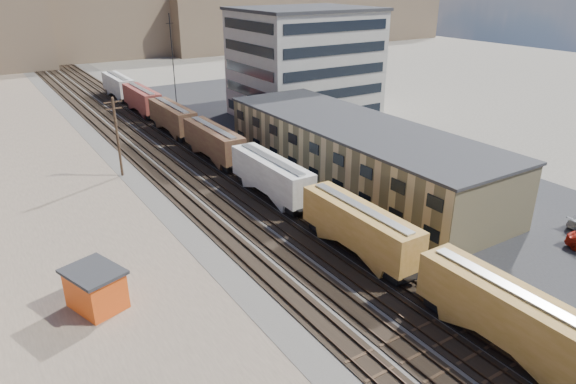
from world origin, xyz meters
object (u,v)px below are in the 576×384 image
freight_train (240,156)px  utility_pole_north (117,135)px  maintenance_shed (96,288)px  parked_car_blue (297,124)px

freight_train → utility_pole_north: (-12.30, 8.49, 2.50)m
freight_train → utility_pole_north: bearing=145.4°
freight_train → utility_pole_north: 15.15m
utility_pole_north → maintenance_shed: size_ratio=1.91×
freight_train → maintenance_shed: 28.60m
parked_car_blue → freight_train: bearing=176.8°
utility_pole_north → maintenance_shed: bearing=-109.6°
freight_train → parked_car_blue: 23.51m
freight_train → maintenance_shed: freight_train is taller
freight_train → maintenance_shed: bearing=-139.9°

